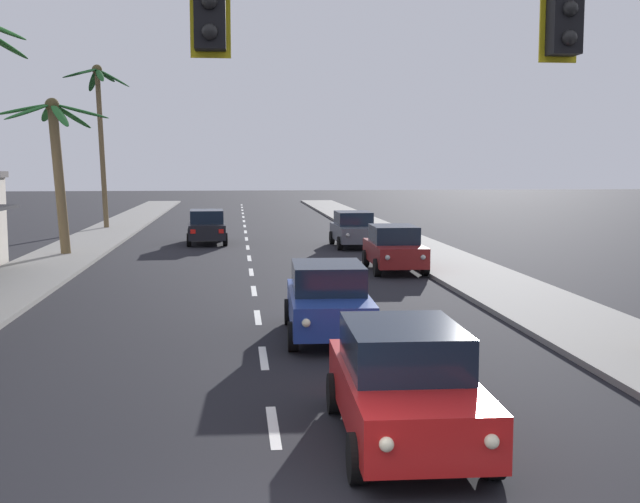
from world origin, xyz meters
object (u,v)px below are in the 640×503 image
(traffic_signal_mast, at_px, (568,67))
(sedan_parked_mid_kerb, at_px, (394,248))
(sedan_third_in_queue, at_px, (328,300))
(sedan_oncoming_far, at_px, (207,226))
(sedan_lead_at_stop_bar, at_px, (404,383))
(palm_left_third, at_px, (56,148))
(sedan_parked_nearest_kerb, at_px, (354,229))
(palm_left_farthest, at_px, (99,111))

(traffic_signal_mast, bearing_deg, sedan_parked_mid_kerb, 83.79)
(sedan_third_in_queue, bearing_deg, sedan_oncoming_far, 99.19)
(sedan_lead_at_stop_bar, xyz_separation_m, palm_left_third, (-9.92, 24.03, 3.75))
(traffic_signal_mast, xyz_separation_m, sedan_oncoming_far, (-5.05, 31.57, -4.16))
(sedan_lead_at_stop_bar, bearing_deg, traffic_signal_mast, -64.19)
(sedan_lead_at_stop_bar, relative_size, sedan_oncoming_far, 0.99)
(traffic_signal_mast, xyz_separation_m, sedan_lead_at_stop_bar, (-1.22, 2.51, -4.16))
(sedan_lead_at_stop_bar, height_order, sedan_third_in_queue, same)
(sedan_parked_nearest_kerb, distance_m, palm_left_third, 13.92)
(traffic_signal_mast, distance_m, sedan_lead_at_stop_bar, 5.01)
(traffic_signal_mast, xyz_separation_m, palm_left_third, (-11.13, 26.54, -0.41))
(sedan_third_in_queue, height_order, sedan_oncoming_far, same)
(sedan_oncoming_far, distance_m, sedan_parked_mid_kerb, 13.19)
(traffic_signal_mast, relative_size, sedan_parked_nearest_kerb, 2.55)
(sedan_parked_nearest_kerb, bearing_deg, sedan_parked_mid_kerb, -88.41)
(sedan_third_in_queue, height_order, sedan_parked_nearest_kerb, same)
(traffic_signal_mast, bearing_deg, palm_left_third, 112.75)
(sedan_lead_at_stop_bar, bearing_deg, sedan_third_in_queue, 92.25)
(sedan_parked_mid_kerb, bearing_deg, traffic_signal_mast, -96.21)
(traffic_signal_mast, xyz_separation_m, sedan_third_in_queue, (-1.49, 9.61, -4.16))
(sedan_third_in_queue, distance_m, palm_left_third, 19.84)
(sedan_lead_at_stop_bar, relative_size, palm_left_third, 0.67)
(sedan_lead_at_stop_bar, height_order, sedan_parked_mid_kerb, same)
(sedan_oncoming_far, height_order, palm_left_third, palm_left_third)
(sedan_parked_nearest_kerb, xyz_separation_m, sedan_parked_mid_kerb, (0.24, -8.67, 0.00))
(sedan_lead_at_stop_bar, bearing_deg, sedan_oncoming_far, 97.51)
(traffic_signal_mast, relative_size, sedan_parked_mid_kerb, 2.55)
(sedan_third_in_queue, distance_m, sedan_parked_mid_kerb, 11.57)
(palm_left_third, xyz_separation_m, palm_left_farthest, (-0.46, 14.07, 2.47))
(sedan_third_in_queue, bearing_deg, sedan_lead_at_stop_bar, -87.75)
(sedan_third_in_queue, height_order, palm_left_third, palm_left_third)
(sedan_parked_nearest_kerb, xyz_separation_m, palm_left_farthest, (-13.59, 11.37, 6.22))
(traffic_signal_mast, relative_size, palm_left_farthest, 1.17)
(sedan_parked_mid_kerb, relative_size, palm_left_farthest, 0.46)
(sedan_oncoming_far, bearing_deg, sedan_parked_mid_kerb, -56.48)
(sedan_parked_nearest_kerb, relative_size, sedan_parked_mid_kerb, 1.00)
(palm_left_third, bearing_deg, sedan_parked_nearest_kerb, 11.60)
(traffic_signal_mast, distance_m, sedan_parked_nearest_kerb, 29.60)
(palm_left_farthest, bearing_deg, sedan_parked_nearest_kerb, -39.93)
(sedan_third_in_queue, bearing_deg, palm_left_farthest, 108.04)
(traffic_signal_mast, bearing_deg, sedan_third_in_queue, 98.84)
(sedan_lead_at_stop_bar, xyz_separation_m, sedan_third_in_queue, (-0.28, 7.10, 0.00))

